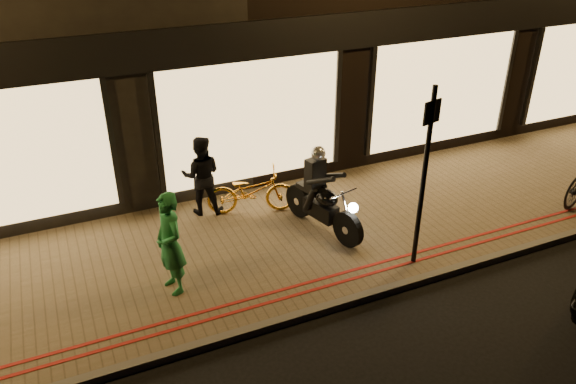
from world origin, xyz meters
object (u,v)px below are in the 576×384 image
(bicycle_gold, at_px, (251,191))
(person_green, at_px, (170,244))
(motorcycle, at_px, (321,199))
(sign_post, at_px, (425,170))

(bicycle_gold, bearing_deg, person_green, 148.90)
(motorcycle, height_order, sign_post, sign_post)
(motorcycle, height_order, person_green, person_green)
(bicycle_gold, xyz_separation_m, person_green, (-1.93, -1.75, 0.39))
(motorcycle, distance_m, bicycle_gold, 1.44)
(motorcycle, bearing_deg, sign_post, -73.19)
(bicycle_gold, bearing_deg, motorcycle, -123.32)
(sign_post, height_order, bicycle_gold, sign_post)
(bicycle_gold, height_order, person_green, person_green)
(person_green, bearing_deg, bicycle_gold, 119.28)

